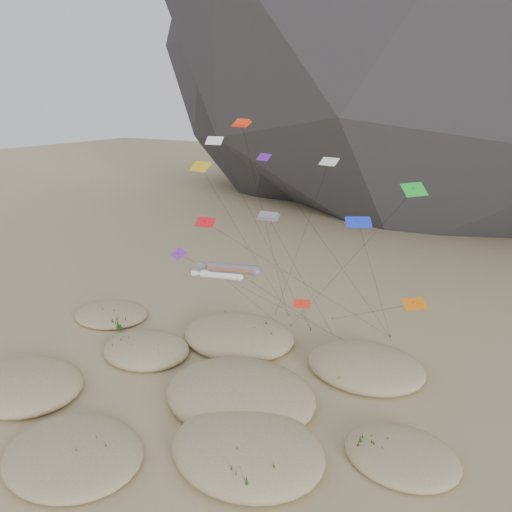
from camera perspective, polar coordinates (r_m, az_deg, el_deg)
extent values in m
plane|color=#CCB789|center=(50.25, -8.02, -17.39)|extent=(500.00, 500.00, 0.00)
ellipsoid|color=#2B2B30|center=(167.96, 8.44, 22.72)|extent=(136.20, 127.83, 116.00)
ellipsoid|color=#CCB789|center=(57.79, -24.90, -13.24)|extent=(12.51, 10.63, 2.75)
ellipsoid|color=#CCB789|center=(46.98, -20.13, -20.50)|extent=(12.25, 10.41, 2.24)
ellipsoid|color=#CCB789|center=(44.58, -0.97, -21.21)|extent=(13.30, 11.30, 3.29)
ellipsoid|color=#CCB789|center=(60.76, -12.45, -10.38)|extent=(10.62, 9.03, 2.53)
ellipsoid|color=#CCB789|center=(51.05, -1.82, -15.51)|extent=(15.35, 13.05, 3.50)
ellipsoid|color=#CCB789|center=(46.08, 16.31, -21.02)|extent=(9.51, 8.08, 1.95)
ellipsoid|color=#CCB789|center=(62.34, -2.00, -9.08)|extent=(14.16, 12.03, 2.98)
ellipsoid|color=#CCB789|center=(57.19, 12.40, -12.17)|extent=(12.85, 10.92, 2.94)
ellipsoid|color=#CCB789|center=(71.61, -16.22, -6.38)|extent=(10.51, 8.94, 1.73)
ellipsoid|color=black|center=(57.83, -25.18, -12.94)|extent=(2.81, 2.40, 0.84)
ellipsoid|color=black|center=(56.12, -23.43, -13.78)|extent=(2.65, 2.27, 0.79)
ellipsoid|color=black|center=(46.51, -18.72, -20.62)|extent=(2.77, 2.37, 0.83)
ellipsoid|color=black|center=(46.56, -17.31, -20.57)|extent=(1.89, 1.62, 0.57)
ellipsoid|color=black|center=(41.78, -0.79, -23.90)|extent=(3.20, 2.74, 0.96)
ellipsoid|color=black|center=(42.33, -2.85, -23.63)|extent=(2.22, 1.90, 0.67)
ellipsoid|color=black|center=(60.80, -14.49, -10.28)|extent=(2.55, 2.18, 0.76)
ellipsoid|color=black|center=(58.85, -11.30, -11.14)|extent=(1.99, 1.70, 0.60)
ellipsoid|color=black|center=(51.34, -3.62, -14.92)|extent=(3.13, 2.67, 0.94)
ellipsoid|color=black|center=(50.64, 0.94, -15.52)|extent=(2.73, 2.33, 0.82)
ellipsoid|color=black|center=(50.98, -7.43, -15.57)|extent=(2.67, 2.29, 0.80)
ellipsoid|color=black|center=(45.94, 13.04, -20.60)|extent=(2.03, 1.74, 0.61)
ellipsoid|color=black|center=(61.74, 0.51, -9.00)|extent=(3.50, 3.00, 1.05)
ellipsoid|color=black|center=(59.95, -0.99, -9.98)|extent=(2.17, 1.85, 0.65)
ellipsoid|color=black|center=(55.28, 11.93, -13.21)|extent=(2.63, 2.25, 0.79)
ellipsoid|color=black|center=(53.97, 10.43, -14.06)|extent=(1.88, 1.61, 0.56)
ellipsoid|color=black|center=(70.76, -16.17, -6.58)|extent=(2.38, 2.03, 0.71)
ellipsoid|color=black|center=(67.92, -15.31, -7.64)|extent=(1.73, 1.48, 0.52)
cylinder|color=#3F2D1E|center=(69.25, 3.85, -6.73)|extent=(0.08, 0.08, 0.30)
cylinder|color=#3F2D1E|center=(66.32, 4.00, -7.89)|extent=(0.08, 0.08, 0.30)
cylinder|color=#3F2D1E|center=(65.42, 6.30, -8.34)|extent=(0.08, 0.08, 0.30)
cylinder|color=#3F2D1E|center=(68.92, 8.73, -7.04)|extent=(0.08, 0.08, 0.30)
cylinder|color=#3F2D1E|center=(60.49, 13.52, -11.05)|extent=(0.08, 0.08, 0.30)
cylinder|color=#3F2D1E|center=(69.59, 2.26, -6.58)|extent=(0.08, 0.08, 0.30)
cylinder|color=#3F2D1E|center=(65.49, 15.13, -8.85)|extent=(0.08, 0.08, 0.30)
cylinder|color=#3F2D1E|center=(70.40, -3.57, -6.31)|extent=(0.08, 0.08, 0.30)
cylinder|color=#D75016|center=(48.85, -2.74, -1.44)|extent=(5.50, 1.06, 1.55)
sphere|color=#D75016|center=(47.42, -0.01, -1.74)|extent=(1.04, 1.04, 1.04)
cone|color=#D75016|center=(50.56, -5.56, -1.16)|extent=(2.26, 0.92, 1.11)
cylinder|color=black|center=(56.64, 3.51, -5.60)|extent=(4.24, 15.89, 12.76)
cylinder|color=white|center=(55.41, -4.09, -2.18)|extent=(4.94, 1.12, 1.11)
sphere|color=white|center=(54.23, -1.87, -2.38)|extent=(0.82, 0.82, 0.82)
cone|color=white|center=(56.80, -6.42, -2.01)|extent=(2.03, 0.84, 0.83)
cylinder|color=black|center=(60.20, -0.03, -5.56)|extent=(3.47, 9.71, 9.96)
cube|color=#FF340D|center=(53.26, -1.67, 14.88)|extent=(2.43, 1.59, 0.68)
cube|color=#FF340D|center=(53.26, -1.67, 15.06)|extent=(2.05, 1.29, 0.66)
cylinder|color=black|center=(60.12, 1.39, 2.57)|extent=(0.30, 11.37, 26.14)
cube|color=red|center=(48.03, 1.39, 4.46)|extent=(2.22, 1.08, 0.61)
cube|color=red|center=(47.99, 1.39, 4.69)|extent=(1.88, 0.86, 0.60)
cylinder|color=black|center=(56.05, 5.58, -3.15)|extent=(2.05, 13.63, 17.76)
cube|color=#601FB6|center=(52.18, 0.92, 11.24)|extent=(1.69, 1.12, 0.68)
cube|color=#601FB6|center=(52.19, 0.92, 11.07)|extent=(0.24, 0.28, 0.52)
cylinder|color=black|center=(57.52, 8.85, 0.00)|extent=(11.64, 12.06, 22.84)
cube|color=white|center=(49.51, 8.35, 10.63)|extent=(1.94, 1.23, 0.69)
cube|color=white|center=(49.53, 8.34, 10.46)|extent=(0.25, 0.24, 0.62)
cylinder|color=black|center=(58.84, 4.77, 0.52)|extent=(11.17, 10.64, 22.77)
cube|color=#D6620B|center=(48.12, 17.68, -5.24)|extent=(2.41, 2.38, 0.74)
cube|color=#D6620B|center=(48.18, 17.66, -5.41)|extent=(0.32, 0.31, 0.76)
cylinder|color=black|center=(58.36, 12.41, -6.36)|extent=(13.48, 14.99, 10.64)
cube|color=purple|center=(57.29, -8.85, 0.26)|extent=(2.62, 2.22, 0.86)
cube|color=purple|center=(57.33, -8.84, 0.11)|extent=(0.36, 0.35, 0.80)
cylinder|color=black|center=(57.52, 2.54, -5.70)|extent=(20.94, 9.18, 11.75)
cube|color=green|center=(48.88, 17.63, 7.24)|extent=(2.43, 2.75, 1.11)
cube|color=green|center=(48.90, 17.61, 7.07)|extent=(0.49, 0.47, 0.83)
cylinder|color=black|center=(56.73, 9.78, -1.54)|extent=(15.66, 6.91, 20.53)
cube|color=gold|center=(54.45, -6.35, 10.12)|extent=(2.51, 1.54, 0.95)
cube|color=gold|center=(54.47, -6.35, 9.96)|extent=(0.33, 0.35, 0.79)
cylinder|color=black|center=(60.97, -0.62, 0.63)|extent=(4.54, 13.31, 21.62)
cube|color=#1A31E1|center=(45.33, 11.63, 3.81)|extent=(2.60, 2.21, 0.76)
cube|color=#1A31E1|center=(45.37, 11.62, 3.62)|extent=(0.33, 0.30, 0.79)
cylinder|color=black|center=(55.08, 13.68, -3.73)|extent=(0.09, 15.45, 18.10)
cube|color=red|center=(48.67, 5.26, -5.45)|extent=(1.86, 1.44, 0.57)
cube|color=red|center=(48.73, 5.25, -5.61)|extent=(0.24, 0.21, 0.57)
cylinder|color=black|center=(57.05, 5.85, -7.15)|extent=(4.65, 13.34, 9.64)
cube|color=red|center=(55.42, -5.83, 3.87)|extent=(2.27, 1.35, 0.91)
cube|color=red|center=(55.46, -5.82, 3.72)|extent=(0.30, 0.34, 0.71)
cylinder|color=black|center=(59.11, 5.48, -3.12)|extent=(18.06, 13.80, 15.55)
cube|color=white|center=(50.68, -4.79, 13.01)|extent=(1.83, 1.08, 0.77)
cube|color=white|center=(50.69, -4.78, 12.84)|extent=(0.25, 0.30, 0.57)
cylinder|color=black|center=(56.81, 1.50, 0.92)|extent=(5.71, 12.63, 24.61)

